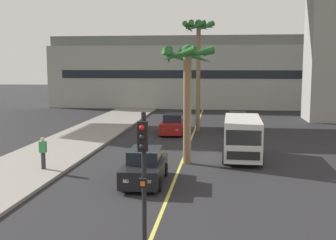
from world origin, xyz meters
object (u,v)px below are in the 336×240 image
(delivery_van, at_px, (242,137))
(pedestrian_near_crosswalk, at_px, (43,152))
(palm_tree_mid_median, at_px, (187,72))
(car_queue_second, at_px, (173,125))
(traffic_light_median_near, at_px, (143,170))
(car_queue_third, at_px, (238,123))
(palm_tree_near_median, at_px, (199,41))
(car_queue_front, at_px, (145,167))

(delivery_van, relative_size, pedestrian_near_crosswalk, 3.27)
(palm_tree_mid_median, xyz_separation_m, pedestrian_near_crosswalk, (-7.06, -2.70, -4.00))
(car_queue_second, bearing_deg, palm_tree_mid_median, -79.41)
(car_queue_second, height_order, traffic_light_median_near, traffic_light_median_near)
(car_queue_second, height_order, delivery_van, delivery_van)
(pedestrian_near_crosswalk, bearing_deg, car_queue_second, 67.83)
(car_queue_second, relative_size, car_queue_third, 1.00)
(traffic_light_median_near, bearing_deg, car_queue_second, 94.44)
(car_queue_second, xyz_separation_m, traffic_light_median_near, (1.74, -22.46, 1.99))
(traffic_light_median_near, relative_size, palm_tree_mid_median, 0.65)
(traffic_light_median_near, bearing_deg, palm_tree_mid_median, 89.38)
(car_queue_third, relative_size, traffic_light_median_near, 0.98)
(car_queue_third, distance_m, palm_tree_mid_median, 13.07)
(delivery_van, bearing_deg, car_queue_second, 120.32)
(palm_tree_near_median, bearing_deg, car_queue_third, 7.45)
(delivery_van, height_order, traffic_light_median_near, traffic_light_median_near)
(car_queue_third, relative_size, delivery_van, 0.78)
(palm_tree_near_median, xyz_separation_m, pedestrian_near_crosswalk, (-7.06, -14.19, -6.25))
(car_queue_second, xyz_separation_m, palm_tree_mid_median, (1.88, -10.03, 4.28))
(car_queue_front, relative_size, traffic_light_median_near, 0.99)
(car_queue_third, distance_m, delivery_van, 10.36)
(palm_tree_mid_median, relative_size, pedestrian_near_crosswalk, 3.99)
(palm_tree_mid_median, bearing_deg, traffic_light_median_near, -90.62)
(palm_tree_mid_median, bearing_deg, delivery_van, 27.12)
(traffic_light_median_near, bearing_deg, car_queue_third, 82.09)
(car_queue_third, xyz_separation_m, delivery_van, (-0.18, -10.34, 0.57))
(car_queue_third, bearing_deg, car_queue_second, -159.80)
(delivery_van, xyz_separation_m, pedestrian_near_crosswalk, (-10.13, -4.27, -0.29))
(car_queue_second, xyz_separation_m, pedestrian_near_crosswalk, (-5.19, -12.73, 0.28))
(car_queue_second, bearing_deg, car_queue_front, -88.94)
(car_queue_second, height_order, pedestrian_near_crosswalk, pedestrian_near_crosswalk)
(car_queue_third, bearing_deg, delivery_van, -90.98)
(car_queue_third, relative_size, palm_tree_near_median, 0.46)
(pedestrian_near_crosswalk, bearing_deg, traffic_light_median_near, -54.55)
(car_queue_third, xyz_separation_m, pedestrian_near_crosswalk, (-10.31, -14.62, 0.28))
(palm_tree_near_median, xyz_separation_m, palm_tree_mid_median, (0.01, -11.49, -2.25))
(delivery_van, relative_size, palm_tree_near_median, 0.59)
(palm_tree_mid_median, bearing_deg, pedestrian_near_crosswalk, -159.10)
(palm_tree_near_median, distance_m, pedestrian_near_crosswalk, 17.04)
(car_queue_front, distance_m, car_queue_third, 16.68)
(car_queue_front, bearing_deg, delivery_van, 50.15)
(car_queue_second, distance_m, delivery_van, 9.82)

